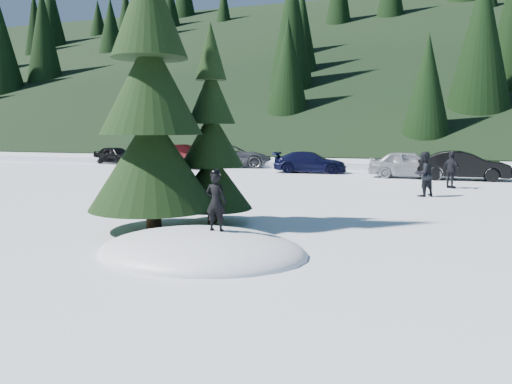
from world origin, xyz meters
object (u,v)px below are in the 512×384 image
(car_5, at_px, (463,166))
(child_skier, at_px, (216,202))
(adult_1, at_px, (451,170))
(car_2, at_px, (231,156))
(car_0, at_px, (116,155))
(spruce_tall, at_px, (151,98))
(car_1, at_px, (180,156))
(adult_0, at_px, (423,174))
(spruce_short, at_px, (212,146))
(car_4, at_px, (410,164))
(car_3, at_px, (310,162))

(car_5, bearing_deg, child_skier, 160.01)
(child_skier, bearing_deg, adult_1, -110.67)
(child_skier, distance_m, car_2, 23.64)
(child_skier, relative_size, car_0, 0.32)
(child_skier, distance_m, car_5, 18.86)
(spruce_tall, relative_size, car_1, 1.85)
(adult_0, relative_size, car_1, 0.37)
(child_skier, distance_m, adult_0, 11.41)
(spruce_short, height_order, car_4, spruce_short)
(car_1, bearing_deg, adult_0, -101.82)
(car_1, xyz_separation_m, car_4, (14.86, -2.41, -0.05))
(spruce_short, relative_size, car_5, 1.21)
(adult_1, bearing_deg, car_1, 19.36)
(adult_0, bearing_deg, child_skier, 23.95)
(adult_1, bearing_deg, adult_0, 111.97)
(child_skier, relative_size, car_1, 0.26)
(adult_1, bearing_deg, car_3, 4.55)
(spruce_tall, relative_size, car_5, 1.94)
(spruce_short, height_order, car_1, spruce_short)
(spruce_tall, bearing_deg, car_5, 63.53)
(car_1, bearing_deg, car_2, -45.24)
(car_0, bearing_deg, adult_1, -95.47)
(car_3, bearing_deg, spruce_tall, 174.82)
(car_2, bearing_deg, car_0, 68.58)
(car_0, bearing_deg, adult_0, -103.30)
(spruce_tall, height_order, car_4, spruce_tall)
(spruce_tall, bearing_deg, car_4, 71.33)
(spruce_tall, bearing_deg, adult_0, 54.93)
(car_0, height_order, car_1, car_1)
(car_3, bearing_deg, child_skier, -177.95)
(adult_1, relative_size, car_1, 0.34)
(spruce_tall, xyz_separation_m, child_skier, (2.50, -1.71, -2.24))
(spruce_tall, relative_size, car_3, 2.01)
(spruce_short, xyz_separation_m, car_3, (-1.17, 16.44, -1.48))
(car_1, height_order, car_5, car_1)
(car_4, bearing_deg, adult_1, -150.48)
(adult_1, xyz_separation_m, car_2, (-13.61, 8.07, -0.03))
(child_skier, xyz_separation_m, car_5, (5.62, 18.00, -0.35))
(spruce_short, bearing_deg, adult_1, 59.23)
(spruce_tall, bearing_deg, car_0, 127.11)
(child_skier, height_order, car_2, child_skier)
(car_1, bearing_deg, spruce_tall, -133.44)
(adult_0, height_order, car_0, adult_0)
(car_2, height_order, car_3, car_2)
(car_1, bearing_deg, car_4, -78.93)
(spruce_short, height_order, car_2, spruce_short)
(car_2, bearing_deg, adult_0, -151.92)
(child_skier, distance_m, car_1, 23.72)
(adult_0, relative_size, car_5, 0.39)
(child_skier, xyz_separation_m, car_2, (-8.67, 21.99, -0.32))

